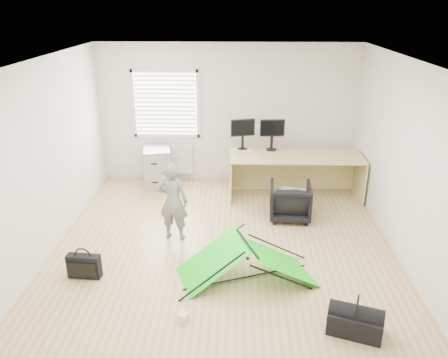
{
  "coord_description": "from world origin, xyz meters",
  "views": [
    {
      "loc": [
        0.19,
        -5.58,
        3.41
      ],
      "look_at": [
        0.0,
        0.4,
        0.95
      ],
      "focal_mm": 35.0,
      "sensor_mm": 36.0,
      "label": 1
    }
  ],
  "objects_px": {
    "monitor_right": "(272,139)",
    "duffel_bag": "(355,323)",
    "person": "(173,201)",
    "office_chair": "(290,201)",
    "storage_crate": "(293,198)",
    "thermos": "(279,144)",
    "laptop_bag": "(84,266)",
    "desk": "(295,177)",
    "kite": "(247,261)",
    "monitor_left": "(243,139)",
    "filing_cabinet": "(158,167)"
  },
  "relations": [
    {
      "from": "kite",
      "to": "thermos",
      "type": "bearing_deg",
      "value": 57.36
    },
    {
      "from": "thermos",
      "to": "office_chair",
      "type": "distance_m",
      "value": 1.34
    },
    {
      "from": "desk",
      "to": "duffel_bag",
      "type": "bearing_deg",
      "value": -86.73
    },
    {
      "from": "monitor_left",
      "to": "duffel_bag",
      "type": "height_order",
      "value": "monitor_left"
    },
    {
      "from": "office_chair",
      "to": "kite",
      "type": "distance_m",
      "value": 1.91
    },
    {
      "from": "monitor_right",
      "to": "monitor_left",
      "type": "bearing_deg",
      "value": 175.39
    },
    {
      "from": "monitor_left",
      "to": "thermos",
      "type": "xyz_separation_m",
      "value": [
        0.68,
        0.01,
        -0.09
      ]
    },
    {
      "from": "office_chair",
      "to": "storage_crate",
      "type": "xyz_separation_m",
      "value": [
        0.11,
        0.49,
        -0.17
      ]
    },
    {
      "from": "thermos",
      "to": "monitor_left",
      "type": "bearing_deg",
      "value": -178.75
    },
    {
      "from": "laptop_bag",
      "to": "storage_crate",
      "type": "bearing_deg",
      "value": 42.4
    },
    {
      "from": "filing_cabinet",
      "to": "office_chair",
      "type": "relative_size",
      "value": 1.14
    },
    {
      "from": "desk",
      "to": "thermos",
      "type": "bearing_deg",
      "value": 128.65
    },
    {
      "from": "filing_cabinet",
      "to": "office_chair",
      "type": "height_order",
      "value": "filing_cabinet"
    },
    {
      "from": "filing_cabinet",
      "to": "storage_crate",
      "type": "xyz_separation_m",
      "value": [
        2.56,
        -0.86,
        -0.25
      ]
    },
    {
      "from": "duffel_bag",
      "to": "monitor_left",
      "type": "bearing_deg",
      "value": 126.09
    },
    {
      "from": "filing_cabinet",
      "to": "laptop_bag",
      "type": "relative_size",
      "value": 1.76
    },
    {
      "from": "monitor_right",
      "to": "thermos",
      "type": "distance_m",
      "value": 0.17
    },
    {
      "from": "thermos",
      "to": "kite",
      "type": "bearing_deg",
      "value": -102.36
    },
    {
      "from": "desk",
      "to": "filing_cabinet",
      "type": "height_order",
      "value": "desk"
    },
    {
      "from": "monitor_left",
      "to": "person",
      "type": "bearing_deg",
      "value": -133.69
    },
    {
      "from": "filing_cabinet",
      "to": "monitor_right",
      "type": "height_order",
      "value": "monitor_right"
    },
    {
      "from": "monitor_left",
      "to": "laptop_bag",
      "type": "height_order",
      "value": "monitor_left"
    },
    {
      "from": "desk",
      "to": "laptop_bag",
      "type": "bearing_deg",
      "value": -140.08
    },
    {
      "from": "office_chair",
      "to": "filing_cabinet",
      "type": "bearing_deg",
      "value": -25.01
    },
    {
      "from": "monitor_right",
      "to": "laptop_bag",
      "type": "relative_size",
      "value": 1.03
    },
    {
      "from": "laptop_bag",
      "to": "duffel_bag",
      "type": "distance_m",
      "value": 3.44
    },
    {
      "from": "monitor_right",
      "to": "person",
      "type": "height_order",
      "value": "monitor_right"
    },
    {
      "from": "office_chair",
      "to": "kite",
      "type": "xyz_separation_m",
      "value": [
        -0.75,
        -1.76,
        -0.04
      ]
    },
    {
      "from": "monitor_left",
      "to": "duffel_bag",
      "type": "distance_m",
      "value": 4.19
    },
    {
      "from": "monitor_left",
      "to": "desk",
      "type": "bearing_deg",
      "value": -33.42
    },
    {
      "from": "monitor_right",
      "to": "duffel_bag",
      "type": "xyz_separation_m",
      "value": [
        0.67,
        -3.91,
        -0.9
      ]
    },
    {
      "from": "person",
      "to": "monitor_left",
      "type": "bearing_deg",
      "value": -108.58
    },
    {
      "from": "thermos",
      "to": "person",
      "type": "xyz_separation_m",
      "value": [
        -1.73,
        -1.9,
        -0.32
      ]
    },
    {
      "from": "desk",
      "to": "person",
      "type": "relative_size",
      "value": 1.93
    },
    {
      "from": "desk",
      "to": "person",
      "type": "distance_m",
      "value": 2.55
    },
    {
      "from": "monitor_right",
      "to": "thermos",
      "type": "bearing_deg",
      "value": 1.26
    },
    {
      "from": "monitor_right",
      "to": "person",
      "type": "relative_size",
      "value": 0.37
    },
    {
      "from": "office_chair",
      "to": "storage_crate",
      "type": "bearing_deg",
      "value": -98.96
    },
    {
      "from": "office_chair",
      "to": "desk",
      "type": "bearing_deg",
      "value": -98.06
    },
    {
      "from": "storage_crate",
      "to": "laptop_bag",
      "type": "relative_size",
      "value": 1.13
    },
    {
      "from": "filing_cabinet",
      "to": "kite",
      "type": "bearing_deg",
      "value": -72.65
    },
    {
      "from": "thermos",
      "to": "laptop_bag",
      "type": "relative_size",
      "value": 0.56
    },
    {
      "from": "desk",
      "to": "storage_crate",
      "type": "xyz_separation_m",
      "value": [
        -0.06,
        -0.34,
        -0.27
      ]
    },
    {
      "from": "thermos",
      "to": "storage_crate",
      "type": "bearing_deg",
      "value": -72.37
    },
    {
      "from": "person",
      "to": "storage_crate",
      "type": "xyz_separation_m",
      "value": [
        1.95,
        1.21,
        -0.48
      ]
    },
    {
      "from": "monitor_left",
      "to": "storage_crate",
      "type": "relative_size",
      "value": 0.91
    },
    {
      "from": "monitor_right",
      "to": "person",
      "type": "distance_m",
      "value": 2.5
    },
    {
      "from": "kite",
      "to": "duffel_bag",
      "type": "relative_size",
      "value": 2.96
    },
    {
      "from": "monitor_right",
      "to": "kite",
      "type": "height_order",
      "value": "monitor_right"
    },
    {
      "from": "monitor_right",
      "to": "thermos",
      "type": "height_order",
      "value": "monitor_right"
    }
  ]
}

